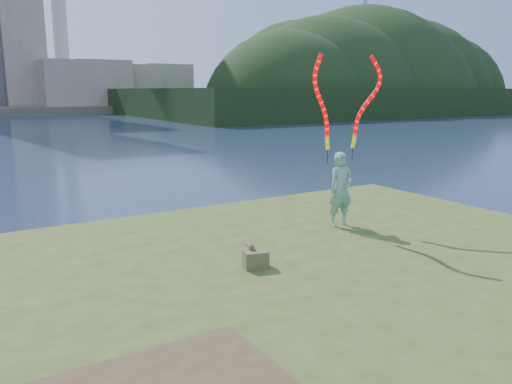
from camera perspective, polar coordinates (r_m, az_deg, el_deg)
ground at (r=8.55m, az=-4.98°, el=-14.60°), size 320.00×320.00×0.00m
grassy_knoll at (r=6.66m, az=4.47°, el=-19.43°), size 20.00×18.00×0.80m
wooded_hill at (r=91.90m, az=11.69°, el=9.08°), size 78.00×50.00×63.00m
woman_with_ribbons at (r=11.03m, az=9.72°, el=3.29°), size 2.05×0.45×4.03m
canvas_bag at (r=8.55m, az=-0.09°, el=-7.58°), size 0.46×0.52×0.39m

